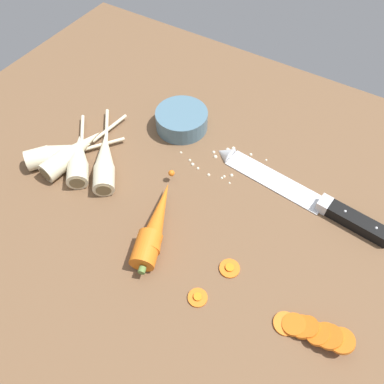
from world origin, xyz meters
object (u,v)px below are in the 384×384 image
(carrot_slice_stack, at_px, (313,331))
(prep_bowl, at_px, (182,119))
(parsnip_mid_right, at_px, (59,153))
(parsnip_back, at_px, (105,160))
(parsnip_mid_left, at_px, (73,153))
(carrot_slice_stray_mid, at_px, (230,268))
(parsnip_front, at_px, (78,158))
(chefs_knife, at_px, (295,190))
(carrot_slice_stray_near, at_px, (198,297))
(whole_carrot, at_px, (156,226))

(carrot_slice_stack, height_order, prep_bowl, prep_bowl)
(parsnip_mid_right, height_order, parsnip_back, same)
(parsnip_mid_left, relative_size, carrot_slice_stray_mid, 6.47)
(parsnip_front, bearing_deg, parsnip_mid_left, 160.92)
(carrot_slice_stray_mid, bearing_deg, chefs_knife, 81.75)
(carrot_slice_stray_near, bearing_deg, parsnip_mid_left, 161.70)
(chefs_knife, relative_size, parsnip_back, 1.80)
(chefs_knife, xyz_separation_m, parsnip_front, (-0.39, -0.16, 0.01))
(parsnip_front, relative_size, prep_bowl, 1.46)
(parsnip_mid_left, bearing_deg, parsnip_front, -19.08)
(parsnip_mid_left, bearing_deg, prep_bowl, 55.32)
(chefs_knife, height_order, carrot_slice_stray_mid, chefs_knife)
(parsnip_mid_right, height_order, carrot_slice_stray_near, parsnip_mid_right)
(parsnip_mid_right, distance_m, carrot_slice_stray_mid, 0.40)
(carrot_slice_stack, xyz_separation_m, carrot_slice_stray_mid, (-0.15, 0.03, -0.01))
(parsnip_back, bearing_deg, parsnip_mid_right, -160.15)
(chefs_knife, bearing_deg, parsnip_front, -157.57)
(carrot_slice_stray_near, bearing_deg, prep_bowl, 126.20)
(parsnip_front, relative_size, carrot_slice_stack, 1.41)
(chefs_knife, distance_m, whole_carrot, 0.27)
(chefs_knife, xyz_separation_m, carrot_slice_stack, (0.12, -0.23, 0.01))
(chefs_knife, distance_m, carrot_slice_stray_near, 0.28)
(parsnip_mid_right, bearing_deg, carrot_slice_stray_mid, -4.81)
(parsnip_front, bearing_deg, whole_carrot, -12.35)
(carrot_slice_stray_near, distance_m, prep_bowl, 0.38)
(chefs_knife, relative_size, prep_bowl, 3.17)
(parsnip_front, xyz_separation_m, carrot_slice_stray_near, (0.34, -0.11, -0.02))
(parsnip_back, bearing_deg, parsnip_mid_left, -165.42)
(parsnip_back, relative_size, prep_bowl, 1.76)
(parsnip_front, height_order, parsnip_mid_left, same)
(whole_carrot, xyz_separation_m, parsnip_mid_left, (-0.23, 0.05, -0.00))
(parsnip_front, xyz_separation_m, parsnip_back, (0.05, 0.02, -0.00))
(carrot_slice_stray_near, bearing_deg, parsnip_front, 161.74)
(parsnip_mid_left, distance_m, prep_bowl, 0.23)
(parsnip_back, distance_m, carrot_slice_stack, 0.47)
(carrot_slice_stack, bearing_deg, parsnip_mid_left, 171.70)
(chefs_knife, height_order, parsnip_back, parsnip_back)
(parsnip_mid_left, distance_m, parsnip_mid_right, 0.03)
(carrot_slice_stray_mid, bearing_deg, carrot_slice_stray_near, -105.19)
(parsnip_front, bearing_deg, carrot_slice_stray_near, -18.26)
(parsnip_mid_left, relative_size, parsnip_mid_right, 1.30)
(carrot_slice_stray_mid, relative_size, prep_bowl, 0.31)
(chefs_knife, height_order, carrot_slice_stray_near, chefs_knife)
(parsnip_mid_left, distance_m, carrot_slice_stack, 0.53)
(chefs_knife, xyz_separation_m, carrot_slice_stray_near, (-0.05, -0.27, -0.00))
(parsnip_front, relative_size, carrot_slice_stray_near, 5.16)
(parsnip_mid_left, height_order, carrot_slice_stray_near, parsnip_mid_left)
(parsnip_mid_right, bearing_deg, parsnip_front, 11.26)
(whole_carrot, bearing_deg, carrot_slice_stray_mid, 2.06)
(carrot_slice_stray_near, bearing_deg, whole_carrot, 152.32)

